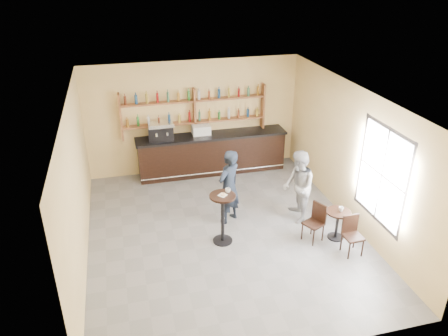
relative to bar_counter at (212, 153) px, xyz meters
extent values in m
plane|color=slate|center=(-0.44, -3.15, -0.58)|extent=(7.00, 7.00, 0.00)
plane|color=white|center=(-0.44, -3.15, 2.62)|extent=(7.00, 7.00, 0.00)
plane|color=#EAC985|center=(-0.44, 0.35, 1.02)|extent=(7.00, 0.00, 7.00)
plane|color=#EAC985|center=(-0.44, -6.65, 1.02)|extent=(7.00, 0.00, 7.00)
plane|color=#EAC985|center=(-3.44, -3.15, 1.02)|extent=(0.00, 7.00, 7.00)
plane|color=#EAC985|center=(2.56, -3.15, 1.02)|extent=(0.00, 7.00, 7.00)
plane|color=white|center=(2.56, -4.35, 1.12)|extent=(0.00, 2.00, 2.00)
cube|color=white|center=(-0.54, -3.44, 0.59)|extent=(0.23, 0.23, 0.00)
torus|color=#DA9250|center=(-0.53, -3.45, 0.61)|extent=(0.15, 0.15, 0.04)
imported|color=white|center=(-0.40, -3.34, 0.63)|extent=(0.15, 0.15, 0.09)
imported|color=black|center=(-0.20, -2.65, 0.33)|extent=(0.79, 0.74, 1.81)
imported|color=white|center=(1.99, -3.93, 0.16)|extent=(0.12, 0.12, 0.10)
imported|color=gray|center=(1.38, -2.98, 0.29)|extent=(0.78, 0.94, 1.74)
camera|label=1|loc=(-2.47, -11.19, 5.12)|focal=35.00mm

